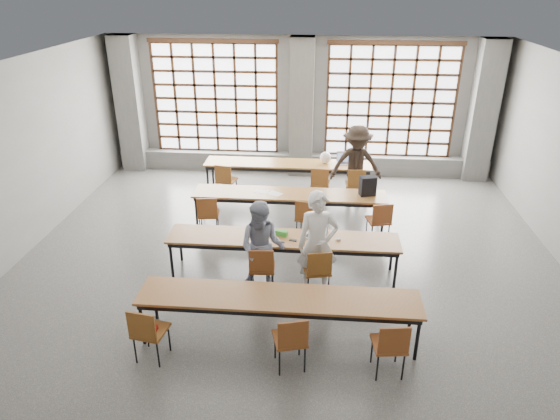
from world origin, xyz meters
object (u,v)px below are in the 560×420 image
Objects in this scene: desk_row_b at (289,196)px; student_back at (356,165)px; student_male at (318,244)px; mouse at (338,239)px; chair_mid_left at (208,212)px; phone at (293,240)px; plastic_bag at (325,158)px; chair_front_left at (262,265)px; chair_front_right at (318,268)px; chair_near_left at (147,329)px; desk_row_d at (279,300)px; desk_row_c at (283,241)px; backpack at (368,186)px; laptop_front at (317,233)px; chair_mid_centre at (306,215)px; red_pouch at (150,328)px; chair_back_right at (356,182)px; desk_row_a at (288,165)px; chair_back_left at (225,178)px; green_box at (281,233)px; student_female at (262,247)px; chair_back_mid at (320,181)px; chair_near_mid at (291,337)px; chair_mid_right at (380,218)px; chair_near_right at (391,343)px.

student_back reaches higher than desk_row_b.
student_male is 18.43× the size of mouse.
chair_mid_left reaches higher than phone.
phone is 0.45× the size of plastic_bag.
plastic_bag is (1.00, 4.44, 0.34)m from chair_front_left.
chair_front_right is at bearing -118.70° from mouse.
chair_near_left is at bearing -127.51° from chair_front_left.
desk_row_d is at bearing 20.14° from chair_near_left.
desk_row_c is 10.00× the size of backpack.
student_back reaches higher than laptop_front.
red_pouch is at bearing -118.82° from chair_mid_centre.
desk_row_a is at bearing 158.61° from chair_back_right.
backpack reaches higher than chair_front_right.
chair_front_right is at bearing -59.42° from chair_back_left.
backpack is (3.21, 4.35, 0.39)m from chair_near_left.
chair_front_right reaches higher than green_box.
student_female is at bearing -113.32° from green_box.
desk_row_c is 4.55× the size of chair_back_mid.
phone is (0.48, 0.40, -0.06)m from student_female.
red_pouch is (-2.33, -6.11, -0.37)m from plastic_bag.
plastic_bag reaches higher than chair_near_left.
chair_near_mid is at bearing -85.67° from desk_row_b.
red_pouch is at bearing 177.72° from chair_near_mid.
desk_row_a is at bearing 92.20° from green_box.
student_back is (-0.38, 1.97, 0.38)m from chair_mid_right.
red_pouch is (0.01, 0.08, -0.04)m from chair_near_left.
backpack is (1.77, -1.79, 0.27)m from desk_row_a.
desk_row_b is 1.00× the size of desk_row_c.
chair_near_right is at bearing -79.83° from chair_back_mid.
student_female is 3.52× the size of laptop_front.
chair_mid_left is at bearing 117.54° from chair_near_mid.
chair_back_right is 2.20× the size of backpack.
desk_row_a is 30.77× the size of phone.
red_pouch is (-3.20, -4.27, -0.43)m from backpack.
chair_back_mid reaches higher than desk_row_d.
student_back is 3.27m from laptop_front.
phone is (0.37, -3.87, 0.07)m from desk_row_a.
desk_row_d is (0.08, -1.74, 0.00)m from desk_row_c.
student_female reaches higher than desk_row_a.
chair_near_mid and chair_near_right have the same top height.
chair_front_right is 0.39m from student_male.
chair_near_right is 4.37m from backpack.
chair_near_mid is 1.93m from student_male.
plastic_bag reaches higher than red_pouch.
chair_mid_right is at bearing 33.52° from green_box.
chair_near_left is 2.91m from phone.
green_box is (-0.41, -1.22, 0.24)m from chair_mid_centre.
chair_near_mid is at bearing -70.90° from chair_back_left.
chair_front_left is at bearing -114.41° from chair_back_right.
chair_mid_right is 2.76m from plastic_bag.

